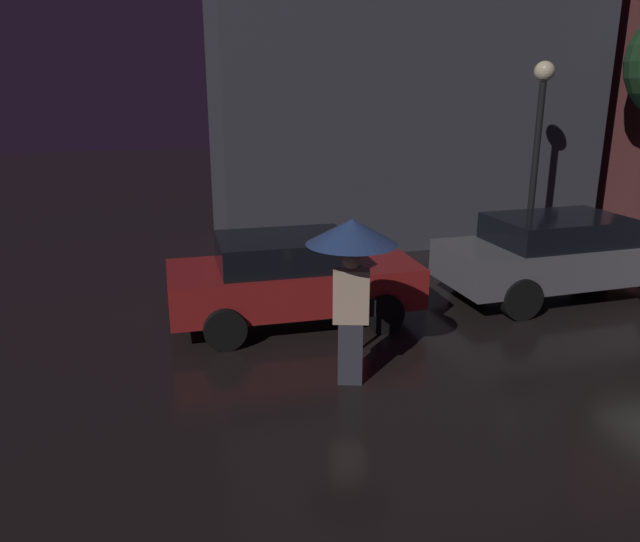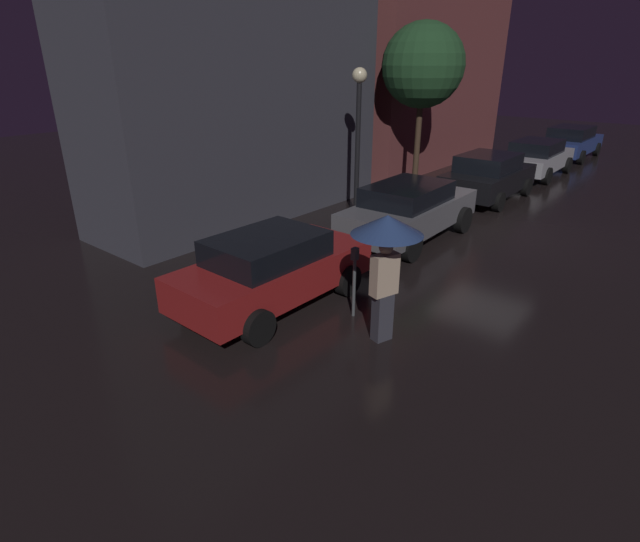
% 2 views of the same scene
% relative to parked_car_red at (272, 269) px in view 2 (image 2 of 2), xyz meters
% --- Properties ---
extents(ground_plane, '(60.00, 60.00, 0.00)m').
position_rel_parked_car_red_xyz_m(ground_plane, '(7.16, -1.44, -0.75)').
color(ground_plane, black).
extents(building_facade_left, '(9.12, 3.00, 8.72)m').
position_rel_parked_car_red_xyz_m(building_facade_left, '(3.98, 5.06, 3.61)').
color(building_facade_left, '#3D3D47').
rests_on(building_facade_left, ground).
extents(building_facade_right, '(9.96, 3.00, 8.51)m').
position_rel_parked_car_red_xyz_m(building_facade_right, '(14.62, 5.06, 3.50)').
color(building_facade_right, brown).
rests_on(building_facade_right, ground).
extents(parked_car_red, '(4.01, 1.90, 1.44)m').
position_rel_parked_car_red_xyz_m(parked_car_red, '(0.00, 0.00, 0.00)').
color(parked_car_red, maroon).
rests_on(parked_car_red, ground).
extents(parked_car_grey, '(4.51, 1.98, 1.48)m').
position_rel_parked_car_red_xyz_m(parked_car_grey, '(5.00, -0.02, 0.04)').
color(parked_car_grey, slate).
rests_on(parked_car_grey, ground).
extents(parked_car_black, '(4.03, 2.02, 1.51)m').
position_rel_parked_car_red_xyz_m(parked_car_black, '(10.26, 0.03, 0.03)').
color(parked_car_black, black).
rests_on(parked_car_black, ground).
extents(parked_car_silver, '(4.34, 1.96, 1.42)m').
position_rel_parked_car_red_xyz_m(parked_car_silver, '(15.03, -0.01, -0.01)').
color(parked_car_silver, '#B7B7BF').
rests_on(parked_car_silver, ground).
extents(parked_car_blue, '(4.60, 2.02, 1.47)m').
position_rel_parked_car_red_xyz_m(parked_car_blue, '(20.18, 0.07, 0.01)').
color(parked_car_blue, navy).
rests_on(parked_car_blue, ground).
extents(pedestrian_with_umbrella, '(1.14, 1.14, 2.18)m').
position_rel_parked_car_red_xyz_m(pedestrian_with_umbrella, '(0.25, -2.31, 0.99)').
color(pedestrian_with_umbrella, '#383842').
rests_on(pedestrian_with_umbrella, ground).
extents(parking_meter, '(0.12, 0.10, 1.34)m').
position_rel_parked_car_red_xyz_m(parking_meter, '(0.62, -1.46, 0.07)').
color(parking_meter, '#4C5154').
rests_on(parking_meter, ground).
extents(street_lamp_near, '(0.41, 0.41, 4.18)m').
position_rel_parked_car_red_xyz_m(street_lamp_near, '(5.81, 2.25, 2.15)').
color(street_lamp_near, black).
rests_on(street_lamp_near, ground).
extents(street_tree, '(2.69, 2.69, 5.54)m').
position_rel_parked_car_red_xyz_m(street_tree, '(9.55, 2.39, 3.42)').
color(street_tree, '#473323').
rests_on(street_tree, ground).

